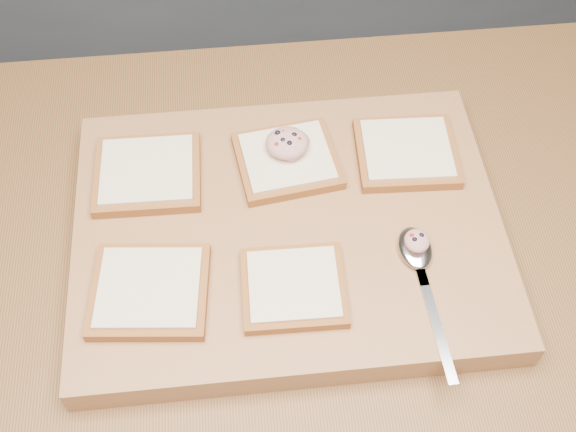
% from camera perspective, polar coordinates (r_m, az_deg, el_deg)
% --- Properties ---
extents(island_counter, '(2.00, 0.80, 0.90)m').
position_cam_1_polar(island_counter, '(1.27, 5.28, -14.48)').
color(island_counter, slate).
rests_on(island_counter, ground).
extents(cutting_board, '(0.50, 0.38, 0.04)m').
position_cam_1_polar(cutting_board, '(0.86, -0.00, -1.22)').
color(cutting_board, '#9D6A43').
rests_on(cutting_board, island_counter).
extents(bread_far_left, '(0.13, 0.12, 0.02)m').
position_cam_1_polar(bread_far_left, '(0.89, -11.03, 3.34)').
color(bread_far_left, brown).
rests_on(bread_far_left, cutting_board).
extents(bread_far_center, '(0.13, 0.12, 0.02)m').
position_cam_1_polar(bread_far_center, '(0.89, -0.07, 4.45)').
color(bread_far_center, brown).
rests_on(bread_far_center, cutting_board).
extents(bread_far_right, '(0.13, 0.12, 0.02)m').
position_cam_1_polar(bread_far_right, '(0.91, 9.34, 5.01)').
color(bread_far_right, brown).
rests_on(bread_far_right, cutting_board).
extents(bread_near_left, '(0.14, 0.13, 0.02)m').
position_cam_1_polar(bread_near_left, '(0.80, -10.88, -5.79)').
color(bread_near_left, brown).
rests_on(bread_near_left, cutting_board).
extents(bread_near_center, '(0.11, 0.11, 0.02)m').
position_cam_1_polar(bread_near_center, '(0.79, 0.45, -5.62)').
color(bread_near_center, brown).
rests_on(bread_near_center, cutting_board).
extents(tuna_salad_dollop, '(0.05, 0.05, 0.02)m').
position_cam_1_polar(tuna_salad_dollop, '(0.88, -0.07, 5.80)').
color(tuna_salad_dollop, tan).
rests_on(tuna_salad_dollop, bread_far_center).
extents(spoon, '(0.04, 0.19, 0.01)m').
position_cam_1_polar(spoon, '(0.82, 10.23, -3.34)').
color(spoon, silver).
rests_on(spoon, cutting_board).
extents(spoon_salad, '(0.03, 0.03, 0.02)m').
position_cam_1_polar(spoon_salad, '(0.82, 10.15, -1.94)').
color(spoon_salad, tan).
rests_on(spoon_salad, spoon).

